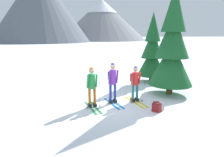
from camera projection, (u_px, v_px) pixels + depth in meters
ground_plane at (115, 103)px, 8.82m from camera, size 400.00×400.00×0.00m
skier_in_green at (92, 86)px, 8.17m from camera, size 0.62×1.58×1.70m
skier_in_purple at (113, 80)px, 8.65m from camera, size 0.65×1.59×1.81m
skier_in_red at (135, 82)px, 8.87m from camera, size 0.67×1.74×1.63m
pine_tree_near at (152, 51)px, 12.43m from camera, size 1.79×1.79×4.33m
pine_tree_mid at (172, 47)px, 9.70m from camera, size 2.17×2.17×5.25m
backpack_on_snow_front at (157, 107)px, 7.83m from camera, size 0.39×0.40×0.38m
mountain_ridge_distant at (74, 13)px, 84.30m from camera, size 65.59×56.51×26.08m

